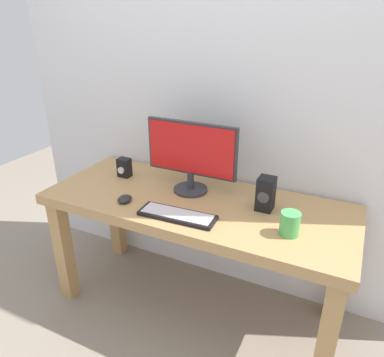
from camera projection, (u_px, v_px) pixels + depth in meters
The scene contains 9 objects.
ground_plane at pixel (195, 305), 2.18m from camera, with size 6.00×6.00×0.00m, color gray.
wall_back at pixel (227, 35), 1.86m from camera, with size 2.73×0.04×3.00m, color silver.
desk at pixel (196, 218), 1.93m from camera, with size 1.62×0.64×0.71m.
monitor at pixel (191, 154), 1.91m from camera, with size 0.51×0.19×0.39m.
keyboard_primary at pixel (177, 215), 1.73m from camera, with size 0.38×0.14×0.02m.
mouse at pixel (125, 199), 1.87m from camera, with size 0.07×0.09×0.03m, color #232328.
speaker_right at pixel (266, 194), 1.77m from camera, with size 0.08×0.09×0.17m.
audio_controller at pixel (124, 168), 2.15m from camera, with size 0.07×0.07×0.11m.
coffee_mug at pixel (290, 224), 1.57m from camera, with size 0.09×0.09×0.11m, color #4CB259.
Camera 1 is at (0.72, -1.52, 1.59)m, focal length 33.87 mm.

